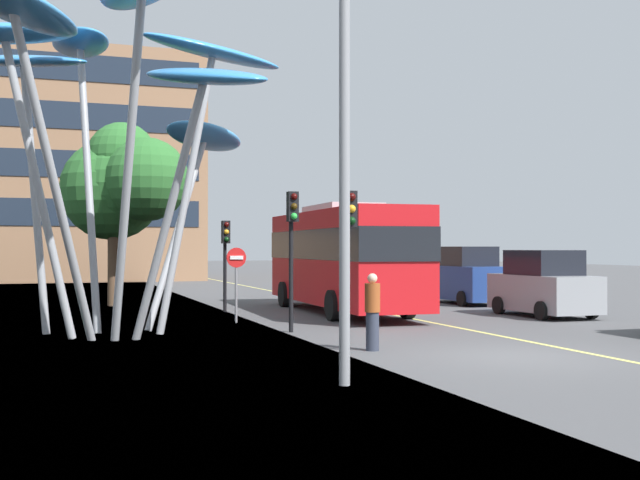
{
  "coord_description": "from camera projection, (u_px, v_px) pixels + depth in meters",
  "views": [
    {
      "loc": [
        -9.23,
        -14.33,
        2.27
      ],
      "look_at": [
        -1.31,
        8.95,
        2.5
      ],
      "focal_mm": 44.61,
      "sensor_mm": 36.0,
      "label": 1
    }
  ],
  "objects": [
    {
      "name": "red_bus",
      "position": [
        342.0,
        254.0,
        27.62
      ],
      "size": [
        3.02,
        10.74,
        3.75
      ],
      "color": "red",
      "rests_on": "ground"
    },
    {
      "name": "leaf_sculpture",
      "position": [
        110.0,
        67.0,
        19.8
      ],
      "size": [
        9.05,
        10.2,
        8.52
      ],
      "color": "#9EA0A5",
      "rests_on": "ground"
    },
    {
      "name": "street_lamp",
      "position": [
        364.0,
        59.0,
        13.2
      ],
      "size": [
        1.68,
        0.44,
        8.63
      ],
      "color": "gray",
      "rests_on": "ground"
    },
    {
      "name": "car_parked_far",
      "position": [
        466.0,
        277.0,
        32.02
      ],
      "size": [
        2.0,
        4.15,
        2.31
      ],
      "color": "navy",
      "rests_on": "ground"
    },
    {
      "name": "car_parked_mid",
      "position": [
        544.0,
        286.0,
        26.16
      ],
      "size": [
        2.04,
        4.03,
        2.18
      ],
      "color": "gray",
      "rests_on": "ground"
    },
    {
      "name": "traffic_light_island_mid",
      "position": [
        226.0,
        246.0,
        27.9
      ],
      "size": [
        0.28,
        0.42,
        3.21
      ],
      "color": "black",
      "rests_on": "ground"
    },
    {
      "name": "tree_pavement_near",
      "position": [
        122.0,
        183.0,
        30.96
      ],
      "size": [
        4.76,
        5.2,
        7.14
      ],
      "color": "brown",
      "rests_on": "ground"
    },
    {
      "name": "backdrop_building",
      "position": [
        45.0,
        170.0,
        56.42
      ],
      "size": [
        20.9,
        12.84,
        15.58
      ],
      "color": "#936B4C",
      "rests_on": "ground"
    },
    {
      "name": "ground",
      "position": [
        488.0,
        360.0,
        16.29
      ],
      "size": [
        120.0,
        240.0,
        0.1
      ],
      "color": "#4C4C4F"
    },
    {
      "name": "no_entry_sign",
      "position": [
        236.0,
        272.0,
        23.94
      ],
      "size": [
        0.6,
        0.12,
        2.26
      ],
      "color": "gray",
      "rests_on": "ground"
    },
    {
      "name": "car_side_street",
      "position": [
        406.0,
        273.0,
        37.52
      ],
      "size": [
        2.01,
        4.42,
        2.27
      ],
      "color": "silver",
      "rests_on": "ground"
    },
    {
      "name": "traffic_light_kerb_near",
      "position": [
        349.0,
        235.0,
        17.44
      ],
      "size": [
        0.28,
        0.42,
        3.51
      ],
      "color": "black",
      "rests_on": "ground"
    },
    {
      "name": "pedestrian",
      "position": [
        372.0,
        312.0,
        17.44
      ],
      "size": [
        0.34,
        0.34,
        1.7
      ],
      "color": "#2D3342",
      "rests_on": "ground"
    },
    {
      "name": "traffic_light_kerb_far",
      "position": [
        292.0,
        231.0,
        21.17
      ],
      "size": [
        0.28,
        0.42,
        3.76
      ],
      "color": "black",
      "rests_on": "ground"
    }
  ]
}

